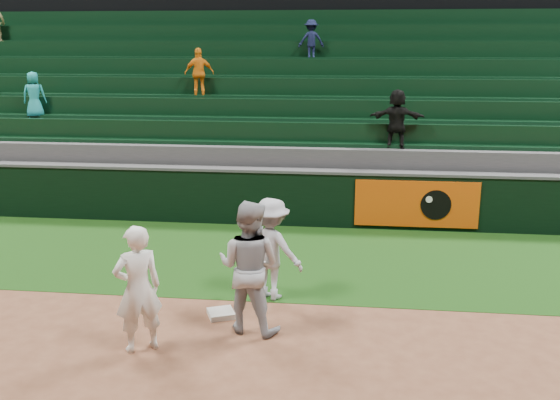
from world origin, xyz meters
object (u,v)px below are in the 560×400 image
object	(u,v)px
baserunner	(249,267)
first_baseman	(138,289)
first_base	(221,313)
base_coach	(271,249)

from	to	relation	value
baserunner	first_baseman	bearing A→B (deg)	43.34
baserunner	first_base	bearing A→B (deg)	-23.33
first_baseman	base_coach	bearing A→B (deg)	-162.24
first_base	first_baseman	size ratio (longest dim) A/B	0.21
first_base	first_baseman	distance (m)	1.62
first_base	base_coach	xyz separation A→B (m)	(0.65, 0.77, 0.78)
first_base	base_coach	bearing A→B (deg)	49.59
first_base	first_baseman	xyz separation A→B (m)	(-0.84, -1.12, 0.81)
first_base	base_coach	world-z (taller)	base_coach
baserunner	base_coach	size ratio (longest dim) A/B	1.16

